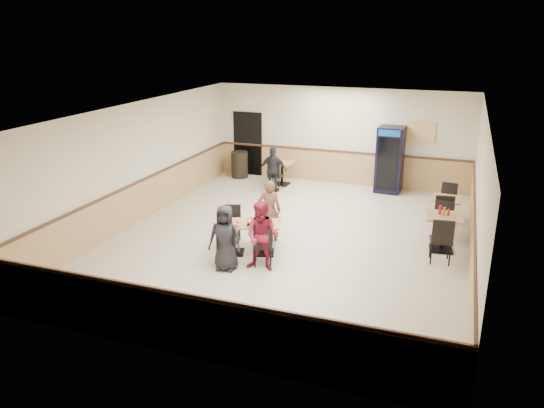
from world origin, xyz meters
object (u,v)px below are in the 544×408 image
at_px(diner_woman_right, 262,236).
at_px(side_table_near, 443,227).
at_px(side_table_far, 446,208).
at_px(back_table, 282,170).
at_px(main_table, 249,233).
at_px(diner_woman_left, 225,238).
at_px(trash_bin, 240,165).
at_px(diner_man_opposite, 270,210).
at_px(pepsi_cooler, 390,160).
at_px(lone_diner, 273,170).

bearing_deg(diner_woman_right, side_table_near, 30.51).
height_order(side_table_far, back_table, side_table_far).
distance_m(main_table, side_table_far, 5.08).
bearing_deg(diner_woman_left, trash_bin, 102.58).
height_order(main_table, diner_man_opposite, diner_man_opposite).
height_order(main_table, side_table_near, side_table_near).
xyz_separation_m(main_table, trash_bin, (-2.65, 5.67, -0.04)).
height_order(main_table, pepsi_cooler, pepsi_cooler).
xyz_separation_m(diner_woman_right, side_table_near, (3.38, 2.27, -0.19)).
bearing_deg(pepsi_cooler, main_table, -108.22).
xyz_separation_m(lone_diner, trash_bin, (-1.60, 1.18, -0.26)).
bearing_deg(side_table_near, side_table_far, 89.66).
distance_m(diner_woman_left, side_table_far, 5.79).
height_order(lone_diner, back_table, lone_diner).
bearing_deg(lone_diner, main_table, 93.02).
height_order(diner_woman_right, lone_diner, diner_woman_right).
bearing_deg(diner_man_opposite, diner_woman_right, 92.01).
relative_size(main_table, diner_woman_left, 1.06).
xyz_separation_m(main_table, diner_man_opposite, (0.15, 0.90, 0.25)).
bearing_deg(side_table_near, pepsi_cooler, 113.17).
bearing_deg(side_table_far, side_table_near, -90.34).
distance_m(diner_man_opposite, lone_diner, 3.79).
bearing_deg(back_table, diner_woman_right, -74.89).
bearing_deg(diner_man_opposite, trash_bin, -72.53).
relative_size(lone_diner, side_table_far, 1.80).
relative_size(lone_diner, pepsi_cooler, 0.70).
xyz_separation_m(diner_man_opposite, lone_diner, (-1.20, 3.59, -0.03)).
bearing_deg(diner_woman_left, pepsi_cooler, 62.23).
bearing_deg(side_table_far, diner_woman_right, -131.42).
height_order(main_table, lone_diner, lone_diner).
relative_size(diner_woman_right, trash_bin, 1.70).
distance_m(diner_man_opposite, side_table_far, 4.45).
relative_size(side_table_far, trash_bin, 0.89).
bearing_deg(side_table_far, back_table, 156.93).
bearing_deg(side_table_far, main_table, -141.16).
xyz_separation_m(lone_diner, pepsi_cooler, (3.24, 1.22, 0.30)).
height_order(side_table_near, side_table_far, side_table_near).
relative_size(lone_diner, back_table, 1.87).
xyz_separation_m(diner_woman_right, diner_man_opposite, (-0.41, 1.55, -0.01)).
bearing_deg(diner_man_opposite, side_table_near, 177.76).
bearing_deg(lone_diner, side_table_far, 155.28).
bearing_deg(pepsi_cooler, diner_woman_left, -106.75).
height_order(diner_man_opposite, back_table, diner_man_opposite).
xyz_separation_m(main_table, pepsi_cooler, (2.19, 5.71, 0.51)).
relative_size(pepsi_cooler, trash_bin, 2.29).
distance_m(diner_woman_right, side_table_far, 5.13).
bearing_deg(back_table, diner_man_opposite, -74.82).
bearing_deg(side_table_far, diner_man_opposite, -148.96).
height_order(diner_woman_left, pepsi_cooler, pepsi_cooler).
relative_size(back_table, trash_bin, 0.85).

